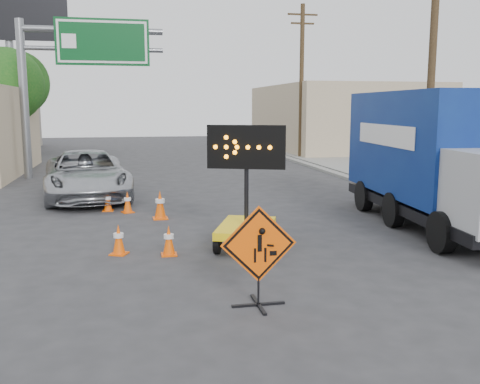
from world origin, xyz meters
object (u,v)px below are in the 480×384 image
object	(u,v)px
box_truck	(434,166)
pickup_truck	(86,175)
construction_sign	(259,254)
arrow_board	(246,220)

from	to	relation	value
box_truck	pickup_truck	bearing A→B (deg)	149.96
construction_sign	pickup_truck	distance (m)	11.55
construction_sign	pickup_truck	xyz separation A→B (m)	(-3.40, 11.04, -0.04)
box_truck	arrow_board	bearing A→B (deg)	-163.75
construction_sign	box_truck	xyz separation A→B (m)	(5.83, 4.65, 0.74)
pickup_truck	box_truck	distance (m)	11.26
pickup_truck	box_truck	world-z (taller)	box_truck
pickup_truck	box_truck	size ratio (longest dim) A/B	0.77
arrow_board	box_truck	xyz separation A→B (m)	(5.24, 1.08, 0.98)
arrow_board	pickup_truck	distance (m)	8.47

